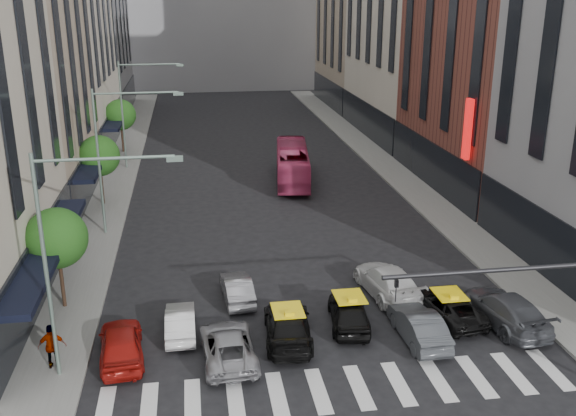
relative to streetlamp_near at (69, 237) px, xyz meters
name	(u,v)px	position (x,y,z in m)	size (l,w,h in m)	color
ground	(353,412)	(10.04, -4.00, -5.90)	(160.00, 160.00, 0.00)	black
sidewalk_left	(114,188)	(-1.46, 26.00, -5.83)	(3.00, 96.00, 0.15)	slate
sidewalk_right	(399,176)	(21.54, 26.00, -5.83)	(3.00, 96.00, 0.15)	slate
building_left_b	(12,32)	(-6.96, 24.00, 6.10)	(8.00, 16.00, 24.00)	tan
building_right_b	(494,14)	(27.04, 23.00, 7.10)	(8.00, 18.00, 26.00)	brown
tree_near	(57,238)	(-1.76, 6.00, -2.25)	(2.88, 2.88, 4.95)	black
tree_mid	(99,156)	(-1.76, 22.00, -2.25)	(2.88, 2.88, 4.95)	black
tree_far	(120,115)	(-1.76, 38.00, -2.25)	(2.88, 2.88, 4.95)	black
streetlamp_near	(69,237)	(0.00, 0.00, 0.00)	(5.38, 0.25, 9.00)	gray
streetlamp_mid	(113,142)	(0.00, 16.00, 0.00)	(5.38, 0.25, 9.00)	gray
streetlamp_far	(133,100)	(0.00, 32.00, 0.00)	(5.38, 0.25, 9.00)	gray
liberty_sign	(468,129)	(22.64, 16.00, 0.10)	(0.30, 0.70, 4.00)	red
car_red	(121,343)	(1.39, 0.96, -5.16)	(1.76, 4.38, 1.49)	#99130D
car_white_front	(180,322)	(3.80, 2.69, -5.29)	(1.30, 3.72, 1.22)	silver
car_silver	(228,345)	(5.77, 0.29, -5.26)	(2.14, 4.65, 1.29)	gray
taxi_left	(288,325)	(8.45, 1.47, -5.19)	(1.99, 4.90, 1.42)	black
taxi_center	(349,311)	(11.41, 2.28, -5.19)	(1.69, 4.21, 1.43)	black
car_grey_mid	(419,326)	(14.12, 0.57, -5.20)	(1.49, 4.28, 1.41)	#3E4145
taxi_right	(448,307)	(16.15, 2.22, -5.28)	(2.08, 4.51, 1.25)	black
car_grey_curb	(505,309)	(18.51, 1.31, -5.14)	(2.14, 5.27, 1.53)	#46494E
car_row2_left	(237,288)	(6.56, 5.65, -5.27)	(1.34, 3.84, 1.27)	#98989D
car_row2_right	(388,281)	(14.10, 5.09, -5.15)	(2.12, 5.22, 1.52)	silver
bus	(292,164)	(12.63, 26.12, -4.46)	(2.43, 10.40, 2.90)	#C93B6A
pedestrian_far	(52,346)	(-1.23, 0.52, -4.81)	(1.11, 0.46, 1.90)	gray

